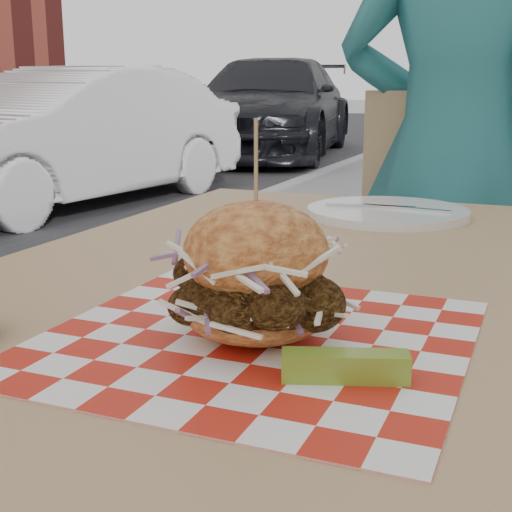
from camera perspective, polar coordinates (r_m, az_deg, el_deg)
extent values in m
imported|color=#2A7679|center=(1.81, 15.44, 7.87)|extent=(0.59, 0.40, 1.60)
imported|color=silver|center=(5.92, -14.86, 9.19)|extent=(1.64, 3.47, 1.10)
imported|color=black|center=(9.81, 1.16, 11.85)|extent=(2.55, 4.74, 1.31)
cube|color=tan|center=(0.84, 4.43, -2.91)|extent=(0.80, 1.20, 0.04)
cylinder|color=#333338|center=(1.56, -1.62, -9.54)|extent=(0.05, 0.05, 0.71)
cube|color=tan|center=(1.74, 13.33, -4.00)|extent=(0.45, 0.45, 0.04)
cube|color=tan|center=(1.88, 15.27, 4.98)|extent=(0.42, 0.08, 0.50)
cylinder|color=#333338|center=(1.72, 5.41, -12.36)|extent=(0.03, 0.03, 0.43)
cylinder|color=#333338|center=(1.64, 17.54, -14.41)|extent=(0.03, 0.03, 0.43)
cylinder|color=#333338|center=(2.03, 9.28, -8.28)|extent=(0.03, 0.03, 0.43)
cylinder|color=#333338|center=(1.96, 19.45, -9.74)|extent=(0.03, 0.03, 0.43)
cube|color=red|center=(0.63, 0.00, -6.55)|extent=(0.36, 0.36, 0.00)
ellipsoid|color=#EC9442|center=(0.62, 0.00, -4.61)|extent=(0.12, 0.12, 0.04)
ellipsoid|color=brown|center=(0.62, 0.00, -3.13)|extent=(0.14, 0.12, 0.07)
ellipsoid|color=#EC9442|center=(0.61, 0.00, 0.37)|extent=(0.13, 0.13, 0.09)
cylinder|color=tan|center=(0.60, 0.00, 6.42)|extent=(0.00, 0.00, 0.09)
cube|color=olive|center=(0.54, 7.15, -8.74)|extent=(0.10, 0.05, 0.02)
cylinder|color=white|center=(1.22, 10.48, 3.45)|extent=(0.27, 0.27, 0.01)
cube|color=silver|center=(1.23, 9.13, 3.98)|extent=(0.15, 0.03, 0.00)
cube|color=silver|center=(1.21, 11.89, 3.76)|extent=(0.15, 0.03, 0.00)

